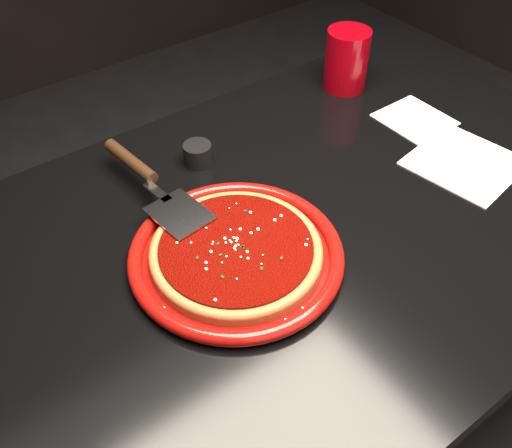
{
  "coord_description": "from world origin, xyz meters",
  "views": [
    {
      "loc": [
        -0.5,
        -0.51,
        1.4
      ],
      "look_at": [
        -0.11,
        0.02,
        0.77
      ],
      "focal_mm": 40.0,
      "sensor_mm": 36.0,
      "label": 1
    }
  ],
  "objects_px": {
    "cup": "(347,60)",
    "ramekin": "(198,154)",
    "table": "(301,341)",
    "plate": "(236,255)",
    "pizza_server": "(154,183)"
  },
  "relations": [
    {
      "from": "plate",
      "to": "cup",
      "type": "xyz_separation_m",
      "value": [
        0.49,
        0.28,
        0.05
      ]
    },
    {
      "from": "table",
      "to": "cup",
      "type": "distance_m",
      "value": 0.61
    },
    {
      "from": "table",
      "to": "cup",
      "type": "height_order",
      "value": "cup"
    },
    {
      "from": "table",
      "to": "plate",
      "type": "height_order",
      "value": "plate"
    },
    {
      "from": "table",
      "to": "cup",
      "type": "bearing_deg",
      "value": 40.26
    },
    {
      "from": "cup",
      "to": "ramekin",
      "type": "relative_size",
      "value": 2.46
    },
    {
      "from": "plate",
      "to": "ramekin",
      "type": "bearing_deg",
      "value": 70.8
    },
    {
      "from": "plate",
      "to": "pizza_server",
      "type": "height_order",
      "value": "pizza_server"
    },
    {
      "from": "plate",
      "to": "pizza_server",
      "type": "relative_size",
      "value": 1.01
    },
    {
      "from": "pizza_server",
      "to": "ramekin",
      "type": "height_order",
      "value": "pizza_server"
    },
    {
      "from": "pizza_server",
      "to": "plate",
      "type": "bearing_deg",
      "value": -86.99
    },
    {
      "from": "table",
      "to": "cup",
      "type": "xyz_separation_m",
      "value": [
        0.32,
        0.27,
        0.44
      ]
    },
    {
      "from": "plate",
      "to": "cup",
      "type": "relative_size",
      "value": 2.58
    },
    {
      "from": "cup",
      "to": "ramekin",
      "type": "bearing_deg",
      "value": -174.4
    },
    {
      "from": "table",
      "to": "plate",
      "type": "distance_m",
      "value": 0.42
    }
  ]
}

